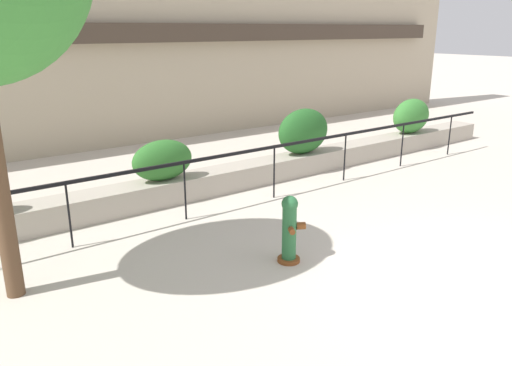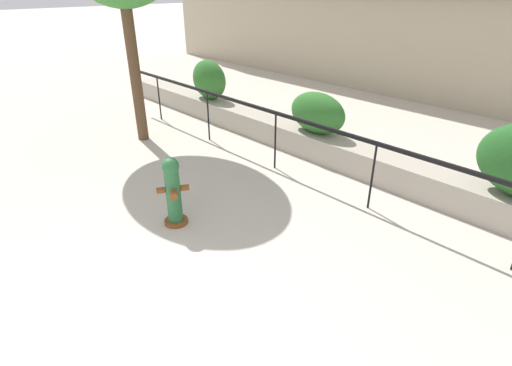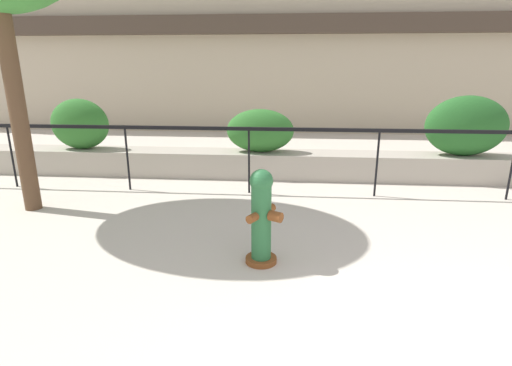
{
  "view_description": "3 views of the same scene",
  "coord_description": "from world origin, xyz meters",
  "px_view_note": "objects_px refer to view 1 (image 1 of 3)",
  "views": [
    {
      "loc": [
        -6.39,
        -3.02,
        3.48
      ],
      "look_at": [
        -1.16,
        3.99,
        0.77
      ],
      "focal_mm": 35.0,
      "sensor_mm": 36.0,
      "label": 1
    },
    {
      "loc": [
        2.88,
        -0.28,
        3.31
      ],
      "look_at": [
        -1.16,
        3.48,
        0.51
      ],
      "focal_mm": 28.0,
      "sensor_mm": 36.0,
      "label": 2
    },
    {
      "loc": [
        -1.45,
        -1.71,
        2.12
      ],
      "look_at": [
        -1.84,
        2.78,
        0.8
      ],
      "focal_mm": 28.0,
      "sensor_mm": 36.0,
      "label": 3
    }
  ],
  "objects_px": {
    "hedge_bush_2": "(303,131)",
    "hedge_bush_3": "(411,116)",
    "hedge_bush_1": "(163,160)",
    "fire_hydrant": "(290,228)"
  },
  "relations": [
    {
      "from": "hedge_bush_2",
      "to": "hedge_bush_3",
      "type": "relative_size",
      "value": 1.05
    },
    {
      "from": "hedge_bush_1",
      "to": "hedge_bush_3",
      "type": "relative_size",
      "value": 0.92
    },
    {
      "from": "hedge_bush_3",
      "to": "fire_hydrant",
      "type": "xyz_separation_m",
      "value": [
        -7.82,
        -3.65,
        -0.45
      ]
    },
    {
      "from": "hedge_bush_2",
      "to": "fire_hydrant",
      "type": "distance_m",
      "value": 5.11
    },
    {
      "from": "hedge_bush_3",
      "to": "fire_hydrant",
      "type": "distance_m",
      "value": 8.64
    },
    {
      "from": "hedge_bush_1",
      "to": "hedge_bush_2",
      "type": "xyz_separation_m",
      "value": [
        3.84,
        0.0,
        0.14
      ]
    },
    {
      "from": "hedge_bush_1",
      "to": "hedge_bush_3",
      "type": "xyz_separation_m",
      "value": [
        8.12,
        0.0,
        0.09
      ]
    },
    {
      "from": "hedge_bush_2",
      "to": "fire_hydrant",
      "type": "height_order",
      "value": "hedge_bush_2"
    },
    {
      "from": "hedge_bush_2",
      "to": "hedge_bush_1",
      "type": "bearing_deg",
      "value": 180.0
    },
    {
      "from": "hedge_bush_1",
      "to": "fire_hydrant",
      "type": "relative_size",
      "value": 1.21
    }
  ]
}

